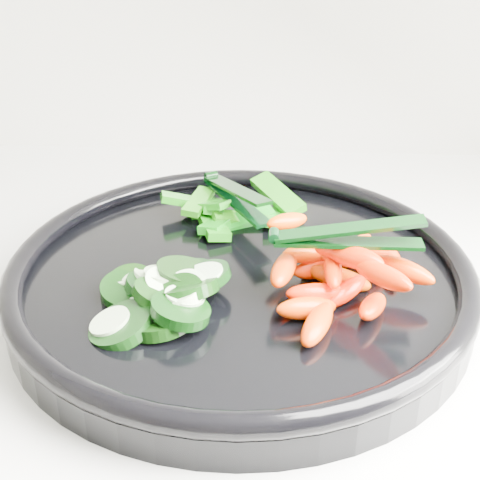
{
  "coord_description": "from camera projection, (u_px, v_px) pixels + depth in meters",
  "views": [
    {
      "loc": [
        0.02,
        1.2,
        1.24
      ],
      "look_at": [
        -0.01,
        1.66,
        0.99
      ],
      "focal_mm": 50.0,
      "sensor_mm": 36.0,
      "label": 1
    }
  ],
  "objects": [
    {
      "name": "veggie_tray",
      "position": [
        240.0,
        277.0,
        0.54
      ],
      "size": [
        0.48,
        0.48,
        0.04
      ],
      "color": "black",
      "rests_on": "counter"
    },
    {
      "name": "cucumber_pile",
      "position": [
        162.0,
        293.0,
        0.5
      ],
      "size": [
        0.11,
        0.13,
        0.04
      ],
      "color": "black",
      "rests_on": "veggie_tray"
    },
    {
      "name": "carrot_pile",
      "position": [
        339.0,
        272.0,
        0.51
      ],
      "size": [
        0.13,
        0.16,
        0.05
      ],
      "color": "#F71100",
      "rests_on": "veggie_tray"
    },
    {
      "name": "pepper_pile",
      "position": [
        229.0,
        211.0,
        0.62
      ],
      "size": [
        0.14,
        0.11,
        0.04
      ],
      "color": "#0C6F0A",
      "rests_on": "veggie_tray"
    },
    {
      "name": "tong_carrot",
      "position": [
        344.0,
        236.0,
        0.49
      ],
      "size": [
        0.11,
        0.02,
        0.02
      ],
      "color": "black",
      "rests_on": "carrot_pile"
    },
    {
      "name": "tong_pepper",
      "position": [
        234.0,
        194.0,
        0.61
      ],
      "size": [
        0.07,
        0.11,
        0.02
      ],
      "color": "black",
      "rests_on": "pepper_pile"
    }
  ]
}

